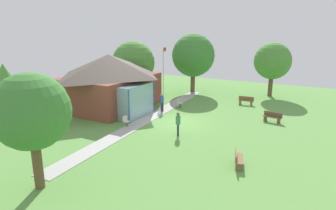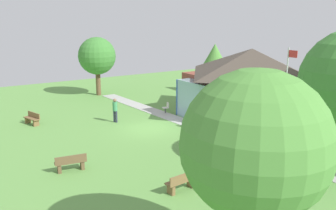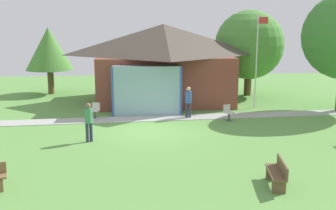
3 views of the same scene
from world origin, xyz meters
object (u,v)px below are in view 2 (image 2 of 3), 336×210
(flagpole, at_px, (286,92))
(patio_chair_west, at_px, (166,108))
(bench_front_left, at_px, (32,119))
(tree_far_east, at_px, (255,145))
(tree_west_hedge, at_px, (97,56))
(bench_lawn_far_right, at_px, (182,182))
(tree_behind_pavilion_left, at_px, (215,60))
(patio_chair_lawn_spare, at_px, (215,134))
(visitor_strolling_lawn, at_px, (115,108))
(bench_front_right, at_px, (71,163))
(visitor_on_path, at_px, (204,115))
(pavilion, at_px, (249,82))

(flagpole, xyz_separation_m, patio_chair_west, (-9.62, -2.01, -2.71))
(flagpole, distance_m, bench_front_left, 17.03)
(tree_far_east, bearing_deg, tree_west_hedge, 166.49)
(flagpole, bearing_deg, bench_lawn_far_right, -79.00)
(bench_front_left, bearing_deg, tree_behind_pavilion_left, -101.68)
(bench_lawn_far_right, relative_size, patio_chair_lawn_spare, 1.77)
(bench_front_left, bearing_deg, tree_west_hedge, -65.17)
(patio_chair_lawn_spare, height_order, visitor_strolling_lawn, visitor_strolling_lawn)
(bench_front_right, relative_size, patio_chair_west, 1.80)
(visitor_on_path, distance_m, tree_far_east, 14.04)
(tree_behind_pavilion_left, bearing_deg, bench_front_left, -85.39)
(pavilion, xyz_separation_m, visitor_on_path, (1.01, -5.08, -1.64))
(visitor_strolling_lawn, xyz_separation_m, tree_behind_pavilion_left, (-4.18, 12.81, 2.30))
(visitor_on_path, xyz_separation_m, tree_far_east, (11.41, -7.63, 2.95))
(bench_lawn_far_right, distance_m, patio_chair_west, 13.05)
(pavilion, distance_m, visitor_strolling_lawn, 10.13)
(bench_front_right, bearing_deg, bench_lawn_far_right, -45.01)
(flagpole, xyz_separation_m, tree_behind_pavilion_left, (-13.65, 6.35, 0.20))
(pavilion, bearing_deg, tree_far_east, -45.65)
(tree_far_east, bearing_deg, visitor_on_path, 146.25)
(pavilion, xyz_separation_m, bench_front_left, (-6.67, -14.28, -2.26))
(patio_chair_west, height_order, visitor_on_path, visitor_on_path)
(bench_lawn_far_right, height_order, patio_chair_lawn_spare, patio_chair_lawn_spare)
(bench_lawn_far_right, distance_m, bench_front_left, 14.19)
(visitor_on_path, bearing_deg, tree_behind_pavilion_left, 155.40)
(pavilion, distance_m, visitor_on_path, 5.43)
(flagpole, bearing_deg, patio_chair_west, -168.18)
(patio_chair_lawn_spare, distance_m, tree_behind_pavilion_left, 14.97)
(visitor_on_path, xyz_separation_m, tree_behind_pavilion_left, (-9.13, 8.71, 2.30))
(pavilion, bearing_deg, visitor_on_path, -78.77)
(tree_far_east, bearing_deg, bench_front_right, -169.16)
(bench_lawn_far_right, bearing_deg, visitor_strolling_lawn, 75.71)
(tree_west_hedge, bearing_deg, tree_behind_pavilion_left, 62.08)
(patio_chair_lawn_spare, distance_m, patio_chair_west, 7.25)
(pavilion, xyz_separation_m, tree_west_hedge, (-13.48, -6.48, 1.12))
(bench_front_right, distance_m, visitor_on_path, 9.66)
(patio_chair_lawn_spare, relative_size, tree_behind_pavilion_left, 0.18)
(tree_far_east, distance_m, tree_behind_pavilion_left, 26.26)
(pavilion, height_order, flagpole, flagpole)
(bench_lawn_far_right, bearing_deg, tree_behind_pavilion_left, 42.18)
(bench_front_left, bearing_deg, patio_chair_west, -121.45)
(tree_behind_pavilion_left, bearing_deg, pavilion, -24.10)
(visitor_strolling_lawn, bearing_deg, flagpole, 3.59)
(bench_lawn_far_right, relative_size, visitor_strolling_lawn, 0.88)
(bench_front_left, xyz_separation_m, tree_behind_pavilion_left, (-1.45, 17.91, 2.92))
(flagpole, relative_size, tree_west_hedge, 1.01)
(bench_front_left, bearing_deg, pavilion, -131.34)
(pavilion, bearing_deg, visitor_strolling_lawn, -113.23)
(bench_front_left, distance_m, visitor_on_path, 12.00)
(bench_front_right, bearing_deg, bench_front_left, 97.58)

